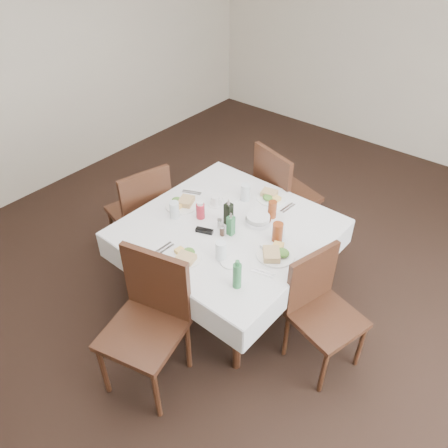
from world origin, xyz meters
name	(u,v)px	position (x,y,z in m)	size (l,w,h in m)	color
ground_plane	(248,304)	(0.00, 0.00, 0.00)	(7.00, 7.00, 0.00)	black
room_shell	(257,118)	(0.00, 0.00, 1.71)	(6.04, 7.04, 2.80)	beige
dining_table	(228,234)	(-0.21, -0.02, 0.69)	(1.47, 1.47, 0.76)	#321A0C
chair_north	(280,191)	(-0.30, 0.88, 0.59)	(0.61, 0.61, 1.03)	#321A0C
chair_south	(150,314)	(-0.15, -0.93, 0.59)	(0.60, 0.60, 1.04)	#321A0C
chair_east	(320,304)	(0.66, -0.08, 0.53)	(0.54, 0.54, 0.93)	#321A0C
chair_west	(142,209)	(-1.12, -0.11, 0.57)	(0.57, 0.57, 0.99)	#321A0C
meal_north	(270,197)	(-0.17, 0.50, 0.78)	(0.24, 0.24, 0.05)	white
meal_south	(186,256)	(-0.21, -0.50, 0.78)	(0.24, 0.24, 0.05)	white
meal_east	(276,253)	(0.27, -0.08, 0.79)	(0.28, 0.28, 0.06)	white
meal_west	(182,203)	(-0.68, -0.05, 0.78)	(0.27, 0.27, 0.06)	white
side_plate_a	(232,197)	(-0.43, 0.30, 0.77)	(0.16, 0.16, 0.01)	white
side_plate_b	(231,262)	(0.07, -0.33, 0.77)	(0.16, 0.16, 0.01)	white
water_n	(245,192)	(-0.32, 0.35, 0.84)	(0.08, 0.08, 0.15)	silver
water_s	(221,250)	(-0.02, -0.34, 0.83)	(0.08, 0.08, 0.14)	silver
water_e	(279,232)	(0.19, 0.09, 0.83)	(0.08, 0.08, 0.14)	silver
water_w	(174,210)	(-0.61, -0.20, 0.83)	(0.08, 0.08, 0.14)	silver
iced_tea_a	(272,210)	(-0.01, 0.29, 0.83)	(0.07, 0.07, 0.14)	brown
iced_tea_b	(277,233)	(0.19, 0.06, 0.84)	(0.08, 0.08, 0.16)	brown
bread_basket	(258,220)	(-0.05, 0.16, 0.79)	(0.20, 0.20, 0.07)	silver
oil_cruet_dark	(228,213)	(-0.23, 0.01, 0.86)	(0.06, 0.06, 0.23)	black
oil_cruet_green	(231,225)	(-0.13, -0.08, 0.85)	(0.05, 0.05, 0.21)	#2B6F3D
ketchup_bottle	(200,210)	(-0.45, -0.07, 0.83)	(0.07, 0.07, 0.15)	#B92233
salt_shaker	(220,224)	(-0.25, -0.08, 0.80)	(0.04, 0.04, 0.08)	white
pepper_shaker	(222,231)	(-0.18, -0.13, 0.80)	(0.04, 0.04, 0.08)	#422C21
coffee_mug	(215,201)	(-0.47, 0.14, 0.80)	(0.13, 0.12, 0.08)	white
sunglasses	(204,231)	(-0.30, -0.19, 0.78)	(0.14, 0.09, 0.03)	black
green_bottle	(237,275)	(0.24, -0.49, 0.86)	(0.06, 0.06, 0.22)	#2B6F3D
sugar_caddy	(266,248)	(0.18, -0.07, 0.78)	(0.09, 0.06, 0.04)	white
cutlery_n	(288,208)	(0.02, 0.47, 0.77)	(0.05, 0.17, 0.01)	silver
cutlery_s	(162,250)	(-0.40, -0.55, 0.77)	(0.06, 0.21, 0.01)	silver
cutlery_e	(263,272)	(0.30, -0.28, 0.77)	(0.17, 0.08, 0.01)	silver
cutlery_w	(192,193)	(-0.74, 0.14, 0.77)	(0.17, 0.10, 0.01)	silver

